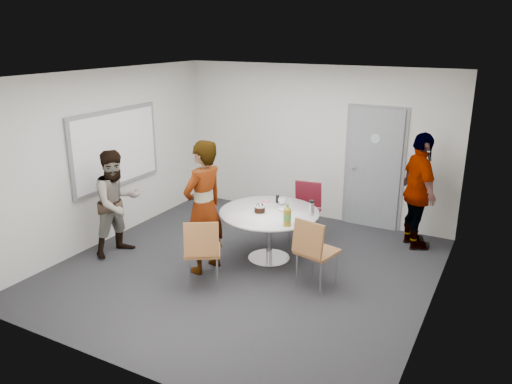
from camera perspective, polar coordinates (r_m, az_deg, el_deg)
The scene contains 15 objects.
floor at distance 7.20m, azimuth -1.27°, elevation -8.77°, with size 5.00×5.00×0.00m, color #232327.
ceiling at distance 6.45m, azimuth -1.44°, elevation 13.19°, with size 5.00×5.00×0.00m, color silver.
wall_back at distance 8.89m, azimuth 6.65°, elevation 5.58°, with size 5.00×5.00×0.00m, color silver.
wall_left at distance 8.19m, azimuth -16.79°, elevation 3.86°, with size 5.00×5.00×0.00m, color silver.
wall_right at distance 5.94m, azimuth 20.15°, elevation -1.70°, with size 5.00×5.00×0.00m, color silver.
wall_front at distance 4.82m, azimuth -16.24°, elevation -5.84°, with size 5.00×5.00×0.00m, color silver.
door at distance 8.62m, azimuth 13.32°, elevation 2.60°, with size 1.02×0.17×2.12m.
whiteboard at distance 8.28m, azimuth -15.69°, elevation 4.81°, with size 0.04×1.90×1.25m.
table at distance 7.22m, azimuth 1.68°, elevation -3.04°, with size 1.44×1.44×1.06m.
chair_near_left at distance 6.47m, azimuth -6.19°, elevation -6.26°, with size 0.65×0.66×0.97m.
chair_near_right at distance 6.48m, azimuth 6.56°, elevation -6.24°, with size 0.55×0.59×0.97m.
chair_far at distance 8.04m, azimuth 5.73°, elevation -1.48°, with size 0.50×0.53×0.94m.
person_main at distance 6.85m, azimuth -6.00°, elevation -1.75°, with size 0.68×0.45×1.87m, color #A5C6EA.
person_left at distance 7.69m, azimuth -15.59°, elevation -1.20°, with size 0.78×0.61×1.60m, color white.
person_right at distance 7.98m, azimuth 18.10°, elevation 0.07°, with size 1.06×0.44×1.82m, color black.
Camera 1 is at (3.18, -5.59, 3.23)m, focal length 35.00 mm.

